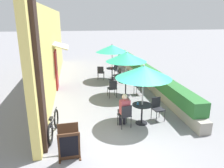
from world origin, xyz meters
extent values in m
plane|color=gray|center=(0.00, 0.00, 0.00)|extent=(120.00, 120.00, 0.00)
cube|color=#E0CC6B|center=(-2.55, 7.19, 2.10)|extent=(0.24, 14.38, 4.20)
cube|color=black|center=(-2.37, 0.60, 2.10)|extent=(0.12, 0.56, 4.20)
cube|color=maroon|center=(-2.39, 6.47, 1.05)|extent=(0.08, 0.96, 2.10)
cube|color=beige|center=(-2.08, 6.47, 2.35)|extent=(0.78, 1.80, 0.30)
cube|color=gray|center=(2.75, 7.09, 0.23)|extent=(0.44, 13.38, 0.45)
cube|color=#2D6B33|center=(2.75, 7.09, 0.73)|extent=(0.60, 12.71, 0.56)
cylinder|color=black|center=(0.93, 1.64, 0.01)|extent=(0.44, 0.44, 0.02)
cylinder|color=black|center=(0.93, 1.64, 0.37)|extent=(0.06, 0.06, 0.73)
cylinder|color=black|center=(0.93, 1.64, 0.73)|extent=(0.72, 0.72, 0.02)
cylinder|color=#B7B7BC|center=(0.93, 1.64, 1.07)|extent=(0.04, 0.04, 2.14)
cone|color=#2DAD84|center=(0.93, 1.64, 1.97)|extent=(1.97, 1.97, 0.44)
sphere|color=#B7B7BC|center=(0.93, 1.64, 2.20)|extent=(0.07, 0.07, 0.07)
cube|color=#232328|center=(0.24, 1.50, 0.45)|extent=(0.47, 0.47, 0.04)
cube|color=#232328|center=(0.28, 1.32, 0.66)|extent=(0.38, 0.10, 0.42)
cylinder|color=#232328|center=(0.38, 1.71, 0.23)|extent=(0.02, 0.02, 0.45)
cylinder|color=#232328|center=(0.03, 1.64, 0.23)|extent=(0.02, 0.02, 0.45)
cylinder|color=#232328|center=(0.45, 1.36, 0.23)|extent=(0.02, 0.02, 0.45)
cylinder|color=#232328|center=(0.10, 1.28, 0.23)|extent=(0.02, 0.02, 0.45)
cylinder|color=#23232D|center=(0.28, 1.69, 0.24)|extent=(0.11, 0.11, 0.47)
cylinder|color=#23232D|center=(0.13, 1.66, 0.24)|extent=(0.11, 0.11, 0.47)
cube|color=#23232D|center=(0.22, 1.58, 0.53)|extent=(0.37, 0.41, 0.12)
cube|color=#AD424C|center=(0.25, 1.48, 0.78)|extent=(0.38, 0.28, 0.50)
sphere|color=beige|center=(0.24, 1.50, 1.15)|extent=(0.20, 0.20, 0.20)
cube|color=#232328|center=(1.62, 1.77, 0.45)|extent=(0.47, 0.47, 0.04)
cube|color=#232328|center=(1.58, 1.96, 0.66)|extent=(0.38, 0.10, 0.42)
cylinder|color=#232328|center=(1.48, 1.56, 0.23)|extent=(0.02, 0.02, 0.45)
cylinder|color=#232328|center=(1.83, 1.63, 0.23)|extent=(0.02, 0.02, 0.45)
cylinder|color=#232328|center=(1.40, 1.91, 0.23)|extent=(0.02, 0.02, 0.45)
cylinder|color=#232328|center=(1.76, 1.99, 0.23)|extent=(0.02, 0.02, 0.45)
cylinder|color=teal|center=(0.77, 1.66, 0.79)|extent=(0.07, 0.07, 0.09)
cylinder|color=black|center=(1.04, 4.65, 0.01)|extent=(0.44, 0.44, 0.02)
cylinder|color=black|center=(1.04, 4.65, 0.37)|extent=(0.06, 0.06, 0.73)
cylinder|color=black|center=(1.04, 4.65, 0.73)|extent=(0.72, 0.72, 0.02)
cylinder|color=#B7B7BC|center=(1.04, 4.65, 1.07)|extent=(0.04, 0.04, 2.14)
cone|color=#2DAD84|center=(1.04, 4.65, 1.97)|extent=(1.97, 1.97, 0.44)
sphere|color=#B7B7BC|center=(1.04, 4.65, 2.20)|extent=(0.07, 0.07, 0.07)
cube|color=#232328|center=(1.74, 4.72, 0.45)|extent=(0.44, 0.44, 0.04)
cube|color=#232328|center=(1.72, 4.91, 0.66)|extent=(0.38, 0.07, 0.42)
cylinder|color=#232328|center=(1.58, 4.53, 0.23)|extent=(0.02, 0.02, 0.45)
cylinder|color=#232328|center=(1.93, 4.56, 0.23)|extent=(0.02, 0.02, 0.45)
cylinder|color=#232328|center=(1.54, 4.89, 0.23)|extent=(0.02, 0.02, 0.45)
cylinder|color=#232328|center=(1.90, 4.92, 0.23)|extent=(0.02, 0.02, 0.45)
cube|color=#232328|center=(0.34, 4.58, 0.45)|extent=(0.44, 0.44, 0.04)
cube|color=#232328|center=(0.36, 4.40, 0.66)|extent=(0.38, 0.07, 0.42)
cylinder|color=#232328|center=(0.50, 4.78, 0.23)|extent=(0.02, 0.02, 0.45)
cylinder|color=#232328|center=(0.14, 4.74, 0.23)|extent=(0.02, 0.02, 0.45)
cylinder|color=#232328|center=(0.54, 4.42, 0.23)|extent=(0.02, 0.02, 0.45)
cylinder|color=#232328|center=(0.18, 4.39, 0.23)|extent=(0.02, 0.02, 0.45)
cylinder|color=teal|center=(1.11, 4.63, 0.79)|extent=(0.07, 0.07, 0.09)
cylinder|color=black|center=(0.88, 7.65, 0.01)|extent=(0.44, 0.44, 0.02)
cylinder|color=black|center=(0.88, 7.65, 0.37)|extent=(0.06, 0.06, 0.73)
cylinder|color=black|center=(0.88, 7.65, 0.73)|extent=(0.72, 0.72, 0.02)
cylinder|color=#B7B7BC|center=(0.88, 7.65, 1.07)|extent=(0.04, 0.04, 2.14)
cone|color=#2DAD84|center=(0.88, 7.65, 1.97)|extent=(1.97, 1.97, 0.44)
sphere|color=#B7B7BC|center=(0.88, 7.65, 2.20)|extent=(0.07, 0.07, 0.07)
cube|color=#232328|center=(1.38, 8.14, 0.45)|extent=(0.57, 0.57, 0.04)
cube|color=#232328|center=(1.25, 8.27, 0.66)|extent=(0.29, 0.29, 0.42)
cylinder|color=#232328|center=(1.38, 7.89, 0.23)|extent=(0.02, 0.02, 0.45)
cylinder|color=#232328|center=(1.63, 8.14, 0.23)|extent=(0.02, 0.02, 0.45)
cylinder|color=#232328|center=(1.12, 8.14, 0.23)|extent=(0.02, 0.02, 0.45)
cylinder|color=#232328|center=(1.38, 8.40, 0.23)|extent=(0.02, 0.02, 0.45)
cube|color=#232328|center=(0.20, 7.83, 0.45)|extent=(0.49, 0.49, 0.04)
cube|color=#232328|center=(0.16, 7.65, 0.66)|extent=(0.37, 0.13, 0.42)
cylinder|color=#232328|center=(0.42, 7.96, 0.23)|extent=(0.02, 0.02, 0.45)
cylinder|color=#232328|center=(0.08, 8.05, 0.23)|extent=(0.02, 0.02, 0.45)
cylinder|color=#232328|center=(0.33, 7.61, 0.23)|extent=(0.02, 0.02, 0.45)
cylinder|color=#232328|center=(-0.02, 7.70, 0.23)|extent=(0.02, 0.02, 0.45)
cube|color=#232328|center=(1.06, 6.97, 0.45)|extent=(0.49, 0.49, 0.04)
cube|color=#232328|center=(1.24, 7.02, 0.66)|extent=(0.13, 0.37, 0.42)
cylinder|color=#232328|center=(0.84, 7.10, 0.23)|extent=(0.02, 0.02, 0.45)
cylinder|color=#232328|center=(0.93, 6.75, 0.23)|extent=(0.02, 0.02, 0.45)
cylinder|color=#232328|center=(1.19, 7.19, 0.23)|extent=(0.02, 0.02, 0.45)
cylinder|color=#232328|center=(1.28, 6.84, 0.23)|extent=(0.02, 0.02, 0.45)
cylinder|color=#B73D3D|center=(0.80, 7.54, 0.79)|extent=(0.07, 0.07, 0.09)
torus|color=black|center=(-2.15, 1.88, 0.34)|extent=(0.13, 0.68, 0.68)
torus|color=black|center=(-2.25, 0.82, 0.34)|extent=(0.13, 0.68, 0.68)
cylinder|color=black|center=(-2.20, 1.35, 0.52)|extent=(0.12, 0.83, 0.04)
cylinder|color=black|center=(-2.22, 1.16, 0.35)|extent=(0.10, 0.61, 0.40)
cylinder|color=black|center=(-2.23, 1.05, 0.62)|extent=(0.04, 0.04, 0.24)
cube|color=black|center=(-2.23, 1.05, 0.74)|extent=(0.12, 0.23, 0.05)
cylinder|color=black|center=(-2.15, 1.83, 0.69)|extent=(0.08, 0.46, 0.03)
cube|color=#422819|center=(-1.69, 0.21, 0.46)|extent=(0.60, 0.26, 0.91)
cube|color=black|center=(-1.69, 0.23, 0.48)|extent=(0.49, 0.19, 0.69)
cube|color=#422819|center=(-1.66, -0.19, 0.46)|extent=(0.60, 0.26, 0.91)
cube|color=black|center=(-1.66, -0.21, 0.48)|extent=(0.49, 0.19, 0.69)
cube|color=#422819|center=(-1.40, 0.03, 0.01)|extent=(0.09, 0.48, 0.02)
cube|color=#422819|center=(-1.95, -0.01, 0.01)|extent=(0.09, 0.48, 0.02)
camera|label=1|loc=(-1.42, -5.39, 3.77)|focal=35.00mm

